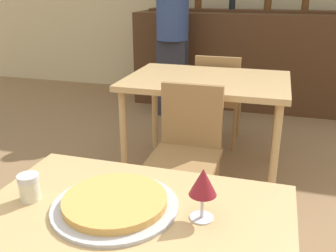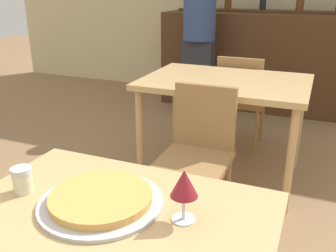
% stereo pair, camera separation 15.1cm
% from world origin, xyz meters
% --- Properties ---
extents(dining_table_far, '(1.15, 0.82, 0.76)m').
position_xyz_m(dining_table_far, '(-0.10, 1.80, 0.68)').
color(dining_table_far, tan).
rests_on(dining_table_far, ground_plane).
extents(bar_counter, '(2.60, 0.56, 1.09)m').
position_xyz_m(bar_counter, '(0.00, 3.69, 0.55)').
color(bar_counter, '#4C2D19').
rests_on(bar_counter, ground_plane).
extents(bar_back_shelf, '(2.39, 0.24, 0.33)m').
position_xyz_m(bar_back_shelf, '(-0.03, 3.83, 1.17)').
color(bar_back_shelf, '#4C2D19').
rests_on(bar_back_shelf, bar_counter).
extents(chair_far_side_front, '(0.40, 0.40, 0.83)m').
position_xyz_m(chair_far_side_front, '(-0.10, 1.21, 0.48)').
color(chair_far_side_front, olive).
rests_on(chair_far_side_front, ground_plane).
extents(chair_far_side_back, '(0.40, 0.40, 0.83)m').
position_xyz_m(chair_far_side_back, '(-0.10, 2.38, 0.48)').
color(chair_far_side_back, olive).
rests_on(chair_far_side_back, ground_plane).
extents(pizza_tray, '(0.38, 0.38, 0.04)m').
position_xyz_m(pizza_tray, '(-0.06, 0.08, 0.76)').
color(pizza_tray, '#B7B7BC').
rests_on(pizza_tray, dining_table_near).
extents(cheese_shaker, '(0.07, 0.07, 0.09)m').
position_xyz_m(cheese_shaker, '(-0.34, 0.05, 0.79)').
color(cheese_shaker, beige).
rests_on(cheese_shaker, dining_table_near).
extents(person_standing, '(0.34, 0.34, 1.76)m').
position_xyz_m(person_standing, '(-0.73, 3.11, 0.96)').
color(person_standing, '#2D2D38').
rests_on(person_standing, ground_plane).
extents(wine_glass, '(0.08, 0.08, 0.16)m').
position_xyz_m(wine_glass, '(0.20, 0.10, 0.86)').
color(wine_glass, silver).
rests_on(wine_glass, dining_table_near).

